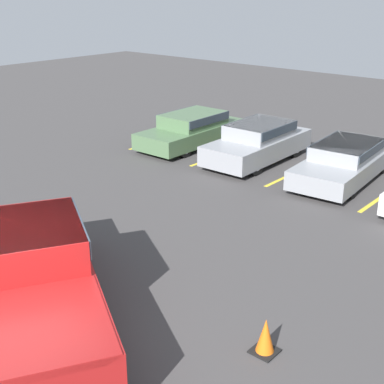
# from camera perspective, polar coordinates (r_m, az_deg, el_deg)

# --- Properties ---
(ground_plane) EXTENTS (60.00, 60.00, 0.00)m
(ground_plane) POSITION_cam_1_polar(r_m,az_deg,el_deg) (9.75, -18.13, -14.62)
(ground_plane) COLOR #423F3F
(stall_stripe_a) EXTENTS (0.12, 4.06, 0.01)m
(stall_stripe_a) POSITION_cam_1_polar(r_m,az_deg,el_deg) (20.87, -2.60, 5.76)
(stall_stripe_a) COLOR yellow
(stall_stripe_a) RESTS_ON ground_plane
(stall_stripe_b) EXTENTS (0.12, 4.06, 0.01)m
(stall_stripe_b) POSITION_cam_1_polar(r_m,az_deg,el_deg) (19.05, 3.85, 4.22)
(stall_stripe_b) COLOR yellow
(stall_stripe_b) RESTS_ON ground_plane
(stall_stripe_c) EXTENTS (0.12, 4.06, 0.01)m
(stall_stripe_c) POSITION_cam_1_polar(r_m,az_deg,el_deg) (17.53, 11.49, 2.33)
(stall_stripe_c) COLOR yellow
(stall_stripe_c) RESTS_ON ground_plane
(pickup_truck) EXTENTS (5.99, 4.56, 1.73)m
(pickup_truck) POSITION_cam_1_polar(r_m,az_deg,el_deg) (9.67, -16.65, -8.76)
(pickup_truck) COLOR #A51919
(pickup_truck) RESTS_ON ground_plane
(parked_sedan_a) EXTENTS (1.82, 4.44, 1.20)m
(parked_sedan_a) POSITION_cam_1_polar(r_m,az_deg,el_deg) (19.76, -0.00, 6.81)
(parked_sedan_a) COLOR #4C6B47
(parked_sedan_a) RESTS_ON ground_plane
(parked_sedan_b) EXTENTS (1.82, 4.34, 1.30)m
(parked_sedan_b) POSITION_cam_1_polar(r_m,az_deg,el_deg) (18.05, 7.08, 5.41)
(parked_sedan_b) COLOR gray
(parked_sedan_b) RESTS_ON ground_plane
(parked_sedan_c) EXTENTS (2.11, 4.74, 1.15)m
(parked_sedan_c) POSITION_cam_1_polar(r_m,az_deg,el_deg) (16.81, 16.03, 3.31)
(parked_sedan_c) COLOR gray
(parked_sedan_c) RESTS_ON ground_plane
(traffic_cone) EXTENTS (0.41, 0.41, 0.62)m
(traffic_cone) POSITION_cam_1_polar(r_m,az_deg,el_deg) (8.92, 7.83, -15.08)
(traffic_cone) COLOR black
(traffic_cone) RESTS_ON ground_plane
(wheel_stop_curb) EXTENTS (1.81, 0.20, 0.14)m
(wheel_stop_curb) POSITION_cam_1_polar(r_m,az_deg,el_deg) (21.15, 8.81, 5.92)
(wheel_stop_curb) COLOR #B7B2A8
(wheel_stop_curb) RESTS_ON ground_plane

